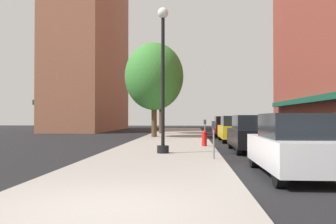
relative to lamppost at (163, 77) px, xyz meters
name	(u,v)px	position (x,y,z in m)	size (l,w,h in m)	color
ground_plane	(233,141)	(3.87, 9.30, -3.20)	(90.00, 90.00, 0.00)	black
sidewalk_slab	(173,139)	(-0.13, 10.30, -3.14)	(4.80, 50.00, 0.12)	gray
building_far_background	(91,50)	(-11.14, 28.30, 6.60)	(6.80, 18.00, 19.64)	#9E6047
lamppost	(163,77)	(0.00, 0.00, 0.00)	(0.48, 0.48, 5.90)	black
fire_hydrant	(204,138)	(1.79, 3.67, -2.68)	(0.33, 0.26, 0.79)	red
parking_meter_near	(214,135)	(1.92, -1.87, -2.25)	(0.14, 0.09, 1.31)	slate
parking_meter_far	(205,128)	(1.92, 6.46, -2.25)	(0.14, 0.09, 1.31)	slate
tree_near	(154,77)	(-1.64, 12.06, 1.41)	(4.37, 4.37, 7.02)	#4C3823
tree_mid	(161,80)	(-1.60, 17.83, 1.72)	(3.88, 3.88, 7.06)	#4C3823
car_white	(295,146)	(3.87, -4.74, -2.39)	(1.80, 4.30, 1.66)	black
car_black	(252,134)	(3.87, 2.02, -2.39)	(1.80, 4.30, 1.66)	black
car_yellow	(234,129)	(3.87, 8.75, -2.39)	(1.80, 4.30, 1.66)	black
car_red	(225,127)	(3.87, 15.40, -2.39)	(1.80, 4.30, 1.66)	black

